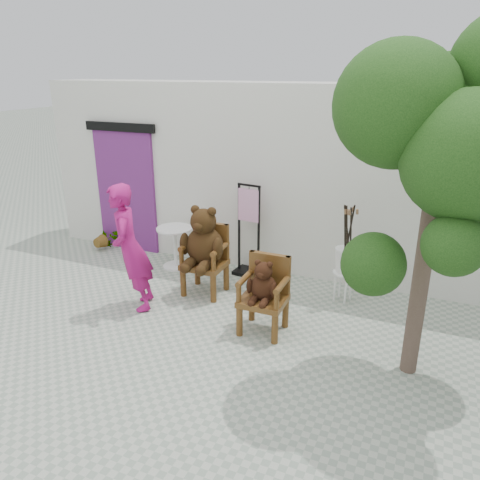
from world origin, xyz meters
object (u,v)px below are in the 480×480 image
Objects in this scene: person at (130,249)px; display_stand at (249,241)px; chair_big at (204,246)px; cafe_table at (175,243)px; tree at (462,126)px; stool_bucket at (345,260)px; chair_small at (264,288)px.

display_stand is at bearing 118.78° from person.
cafe_table is (-0.90, 0.67, -0.32)m from chair_big.
tree is (3.14, -0.90, 1.95)m from chair_big.
chair_big is 2.04m from stool_bucket.
display_stand is (1.06, 1.69, -0.31)m from person.
chair_big is 0.36× the size of tree.
cafe_table is at bearing 143.47° from chair_big.
chair_small is 1.44m from stool_bucket.
chair_big is at bearing -164.58° from stool_bucket.
display_stand is 1.04× the size of stool_bucket.
chair_small is 0.68× the size of stool_bucket.
stool_bucket reaches higher than chair_big.
stool_bucket is 0.39× the size of tree.
cafe_table is at bearing 147.41° from chair_small.
display_stand is (1.25, 0.21, 0.14)m from cafe_table.
chair_small is at bearing 173.14° from tree.
cafe_table is at bearing -162.92° from display_stand.
cafe_table is 4.90m from tree.
tree is at bearing -25.07° from display_stand.
cafe_table is (-0.19, 1.47, -0.45)m from person.
cafe_table is 0.48× the size of stool_bucket.
person is at bearing -175.84° from chair_small.
display_stand reaches higher than chair_big.
chair_small is 2.89m from tree.
tree reaches higher than chair_small.
person is 2.53× the size of cafe_table.
display_stand is at bearing 168.16° from stool_bucket.
chair_big is 0.90× the size of display_stand.
stool_bucket is at bearing -2.54° from cafe_table.
person is 2.02m from display_stand.
display_stand is (-0.84, 1.55, -0.01)m from chair_small.
chair_small is 1.41× the size of cafe_table.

